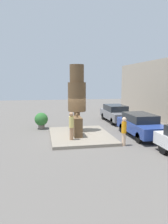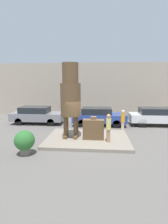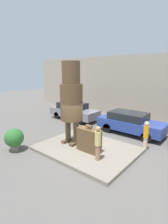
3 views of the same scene
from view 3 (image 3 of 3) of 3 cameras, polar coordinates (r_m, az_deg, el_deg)
ground_plane at (r=9.90m, az=0.90°, el=-12.37°), size 60.00×60.00×0.00m
pedestal at (r=9.86m, az=0.91°, el=-11.91°), size 5.16×3.93×0.18m
building_backdrop at (r=16.40m, az=19.76°, el=7.51°), size 28.00×0.60×5.67m
statue_figure at (r=9.67m, az=-4.14°, el=4.90°), size 1.25×1.25×4.62m
giant_suitcase at (r=9.16m, az=1.64°, el=-9.12°), size 1.29×0.52×1.44m
tourist at (r=8.20m, az=4.55°, el=-9.71°), size 0.28×0.28×1.67m
parked_car_grey at (r=15.57m, az=-3.37°, el=0.41°), size 4.52×1.79×1.51m
parked_car_blue at (r=12.47m, az=14.85°, el=-3.33°), size 4.50×1.78×1.51m
planter_pot at (r=10.31m, az=-21.82°, el=-8.01°), size 1.02×1.02×1.26m
worker_hivis at (r=10.15m, az=19.57°, el=-6.95°), size 0.28×0.28×1.65m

